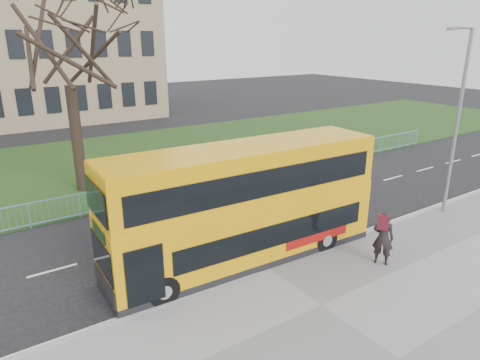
# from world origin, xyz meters

# --- Properties ---
(ground) EXTENTS (120.00, 120.00, 0.00)m
(ground) POSITION_xyz_m (0.00, 0.00, 0.00)
(ground) COLOR black
(ground) RESTS_ON ground
(kerb) EXTENTS (80.00, 0.20, 0.14)m
(kerb) POSITION_xyz_m (0.00, -1.55, 0.07)
(kerb) COLOR gray
(kerb) RESTS_ON ground
(grass_verge) EXTENTS (80.00, 15.40, 0.08)m
(grass_verge) POSITION_xyz_m (0.00, 14.30, 0.04)
(grass_verge) COLOR #1C3714
(grass_verge) RESTS_ON ground
(guard_railing) EXTENTS (40.00, 0.12, 1.10)m
(guard_railing) POSITION_xyz_m (0.00, 6.60, 0.55)
(guard_railing) COLOR #76B3D2
(guard_railing) RESTS_ON ground
(bare_tree) EXTENTS (8.75, 8.75, 12.50)m
(bare_tree) POSITION_xyz_m (-3.00, 10.00, 6.33)
(bare_tree) COLOR black
(bare_tree) RESTS_ON grass_verge
(yellow_bus) EXTENTS (9.76, 2.67, 4.06)m
(yellow_bus) POSITION_xyz_m (-0.20, -0.51, 2.18)
(yellow_bus) COLOR #DF9C09
(yellow_bus) RESTS_ON ground
(pedestrian) EXTENTS (0.76, 0.83, 1.89)m
(pedestrian) POSITION_xyz_m (3.39, -3.48, 1.07)
(pedestrian) COLOR black
(pedestrian) RESTS_ON pavement
(street_lamp) EXTENTS (1.64, 0.20, 7.75)m
(street_lamp) POSITION_xyz_m (9.45, -2.00, 4.37)
(street_lamp) COLOR gray
(street_lamp) RESTS_ON pavement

